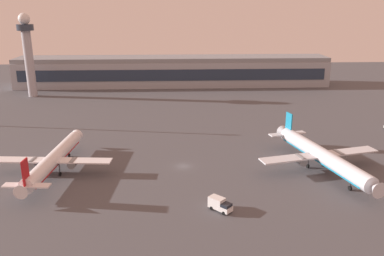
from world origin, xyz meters
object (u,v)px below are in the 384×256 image
airplane_near_gate (53,159)px  catering_truck (220,204)px  control_tower (28,49)px  airplane_terminal_side (321,155)px

airplane_near_gate → catering_truck: size_ratio=7.42×
control_tower → catering_truck: size_ratio=7.22×
airplane_terminal_side → catering_truck: 38.48m
control_tower → catering_truck: (82.49, -122.01, -22.15)m
control_tower → airplane_terminal_side: size_ratio=0.89×
control_tower → airplane_terminal_side: bearing=-41.3°
airplane_terminal_side → airplane_near_gate: airplane_terminal_side is taller
control_tower → airplane_terminal_side: control_tower is taller
airplane_terminal_side → catering_truck: airplane_terminal_side is taller
control_tower → airplane_near_gate: size_ratio=0.97×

